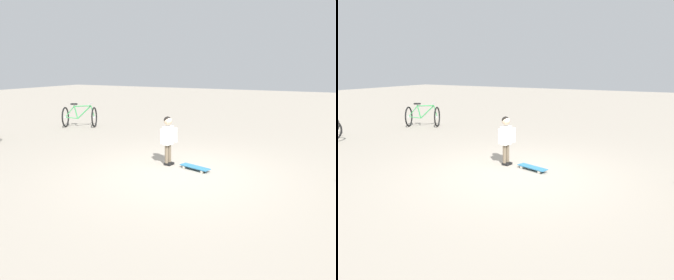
# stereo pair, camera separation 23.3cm
# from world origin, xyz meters

# --- Properties ---
(ground_plane) EXTENTS (50.00, 50.00, 0.00)m
(ground_plane) POSITION_xyz_m (0.00, 0.00, 0.00)
(ground_plane) COLOR #9E9384
(child_person) EXTENTS (0.34, 0.26, 1.06)m
(child_person) POSITION_xyz_m (-0.48, -0.50, 0.66)
(child_person) COLOR brown
(child_person) RESTS_ON ground
(skateboard) EXTENTS (0.38, 0.71, 0.07)m
(skateboard) POSITION_xyz_m (-0.38, 0.17, 0.06)
(skateboard) COLOR teal
(skateboard) RESTS_ON ground
(bicycle_far) EXTENTS (1.11, 1.27, 0.85)m
(bicycle_far) POSITION_xyz_m (-3.21, -5.39, 0.38)
(bicycle_far) COLOR black
(bicycle_far) RESTS_ON ground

